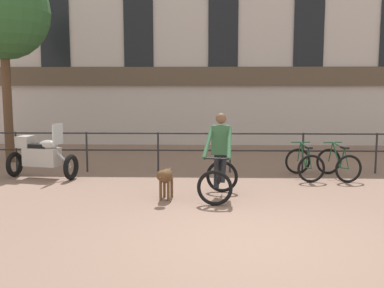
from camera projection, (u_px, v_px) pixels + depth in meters
ground_plane at (249, 241)px, 6.55m from camera, size 60.00×60.00×0.00m
canal_railing at (230, 146)px, 11.62m from camera, size 15.05×0.05×1.05m
building_facade at (223, 18)px, 16.83m from camera, size 18.00×0.72×9.61m
cyclist_with_bike at (220, 160)px, 9.04m from camera, size 0.86×1.26×1.70m
dog at (165, 177)px, 8.84m from camera, size 0.31×0.89×0.65m
parked_motorcycle at (41, 155)px, 10.92m from camera, size 1.76×0.96×1.35m
parked_bicycle_near_lamp at (304, 164)px, 10.96m from camera, size 0.76×1.17×0.86m
parked_bicycle_mid_left at (338, 164)px, 10.93m from camera, size 0.84×1.21×0.86m
tree_canalside_left at (3, 14)px, 12.84m from camera, size 2.67×2.67×5.66m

